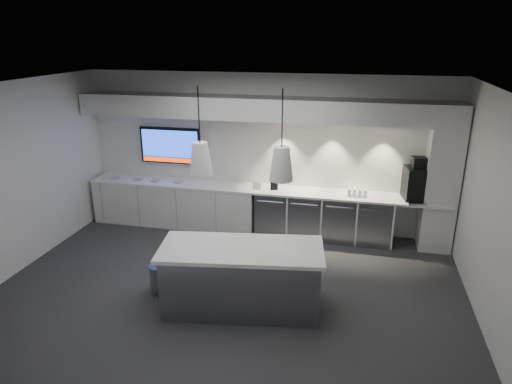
% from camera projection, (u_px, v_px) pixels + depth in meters
% --- Properties ---
extents(floor, '(7.00, 7.00, 0.00)m').
position_uv_depth(floor, '(230.00, 288.00, 6.94)').
color(floor, '#333336').
rests_on(floor, ground).
extents(ceiling, '(7.00, 7.00, 0.00)m').
position_uv_depth(ceiling, '(225.00, 88.00, 5.95)').
color(ceiling, black).
rests_on(ceiling, wall_back).
extents(wall_back, '(7.00, 0.00, 7.00)m').
position_uv_depth(wall_back, '(264.00, 153.00, 8.75)').
color(wall_back, white).
rests_on(wall_back, floor).
extents(wall_front, '(7.00, 0.00, 7.00)m').
position_uv_depth(wall_front, '(151.00, 286.00, 4.15)').
color(wall_front, white).
rests_on(wall_front, floor).
extents(wall_left, '(0.00, 7.00, 7.00)m').
position_uv_depth(wall_left, '(14.00, 179.00, 7.19)').
color(wall_left, white).
rests_on(wall_left, floor).
extents(wall_right, '(0.00, 7.00, 7.00)m').
position_uv_depth(wall_right, '(496.00, 217.00, 5.71)').
color(wall_right, white).
rests_on(wall_right, floor).
extents(back_counter, '(6.80, 0.65, 0.04)m').
position_uv_depth(back_counter, '(260.00, 189.00, 8.65)').
color(back_counter, white).
rests_on(back_counter, left_base_cabinets).
extents(left_base_cabinets, '(3.30, 0.63, 0.86)m').
position_uv_depth(left_base_cabinets, '(175.00, 204.00, 9.17)').
color(left_base_cabinets, white).
rests_on(left_base_cabinets, floor).
extents(fridge_unit_a, '(0.60, 0.61, 0.85)m').
position_uv_depth(fridge_unit_a, '(273.00, 212.00, 8.75)').
color(fridge_unit_a, gray).
rests_on(fridge_unit_a, floor).
extents(fridge_unit_b, '(0.60, 0.61, 0.85)m').
position_uv_depth(fridge_unit_b, '(306.00, 215.00, 8.62)').
color(fridge_unit_b, gray).
rests_on(fridge_unit_b, floor).
extents(fridge_unit_c, '(0.60, 0.61, 0.85)m').
position_uv_depth(fridge_unit_c, '(339.00, 218.00, 8.49)').
color(fridge_unit_c, gray).
rests_on(fridge_unit_c, floor).
extents(fridge_unit_d, '(0.60, 0.61, 0.85)m').
position_uv_depth(fridge_unit_d, '(374.00, 221.00, 8.35)').
color(fridge_unit_d, gray).
rests_on(fridge_unit_d, floor).
extents(backsplash, '(4.60, 0.03, 1.30)m').
position_uv_depth(backsplash, '(327.00, 154.00, 8.46)').
color(backsplash, white).
rests_on(backsplash, wall_back).
extents(soffit, '(6.90, 0.60, 0.40)m').
position_uv_depth(soffit, '(261.00, 108.00, 8.18)').
color(soffit, white).
rests_on(soffit, wall_back).
extents(column, '(0.55, 0.55, 2.60)m').
position_uv_depth(column, '(442.00, 179.00, 7.87)').
color(column, white).
rests_on(column, floor).
extents(wall_tv, '(1.25, 0.07, 0.72)m').
position_uv_depth(wall_tv, '(170.00, 145.00, 9.08)').
color(wall_tv, black).
rests_on(wall_tv, wall_back).
extents(island, '(2.33, 1.27, 0.94)m').
position_uv_depth(island, '(242.00, 278.00, 6.30)').
color(island, gray).
rests_on(island, floor).
extents(bin, '(0.32, 0.32, 0.43)m').
position_uv_depth(bin, '(160.00, 278.00, 6.80)').
color(bin, gray).
rests_on(bin, floor).
extents(coffee_machine, '(0.49, 0.64, 0.76)m').
position_uv_depth(coffee_machine, '(417.00, 182.00, 7.98)').
color(coffee_machine, black).
rests_on(coffee_machine, back_counter).
extents(sign_black, '(0.14, 0.06, 0.18)m').
position_uv_depth(sign_black, '(274.00, 185.00, 8.50)').
color(sign_black, black).
rests_on(sign_black, back_counter).
extents(sign_white, '(0.18, 0.07, 0.14)m').
position_uv_depth(sign_white, '(257.00, 185.00, 8.57)').
color(sign_white, white).
rests_on(sign_white, back_counter).
extents(cup_cluster, '(0.36, 0.17, 0.14)m').
position_uv_depth(cup_cluster, '(357.00, 193.00, 8.18)').
color(cup_cluster, silver).
rests_on(cup_cluster, back_counter).
extents(tray_a, '(0.20, 0.20, 0.02)m').
position_uv_depth(tray_a, '(115.00, 178.00, 9.18)').
color(tray_a, '#A8A8A8').
rests_on(tray_a, back_counter).
extents(tray_b, '(0.18, 0.18, 0.02)m').
position_uv_depth(tray_b, '(138.00, 179.00, 9.12)').
color(tray_b, '#A8A8A8').
rests_on(tray_b, back_counter).
extents(tray_c, '(0.18, 0.18, 0.02)m').
position_uv_depth(tray_c, '(156.00, 180.00, 9.04)').
color(tray_c, '#A8A8A8').
rests_on(tray_c, back_counter).
extents(tray_d, '(0.20, 0.20, 0.02)m').
position_uv_depth(tray_d, '(179.00, 182.00, 8.94)').
color(tray_d, '#A8A8A8').
rests_on(tray_d, back_counter).
extents(pendant_left, '(0.30, 0.30, 1.13)m').
position_uv_depth(pendant_left, '(201.00, 158.00, 5.86)').
color(pendant_left, white).
rests_on(pendant_left, ceiling).
extents(pendant_right, '(0.30, 0.30, 1.13)m').
position_uv_depth(pendant_right, '(281.00, 163.00, 5.64)').
color(pendant_right, white).
rests_on(pendant_right, ceiling).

